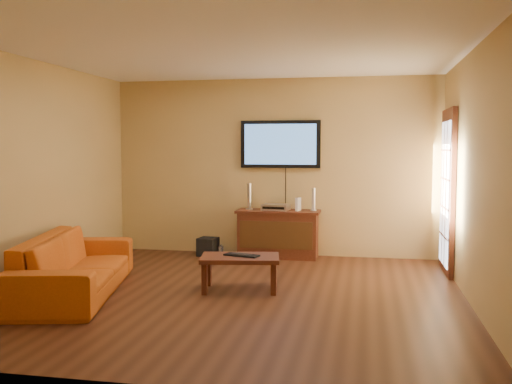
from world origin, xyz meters
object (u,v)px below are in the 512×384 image
(av_receiver, at_px, (276,207))
(subwoofer, at_px, (208,247))
(game_console, at_px, (298,204))
(speaker_left, at_px, (249,197))
(speaker_right, at_px, (314,200))
(sofa, at_px, (75,255))
(media_console, at_px, (278,234))
(keyboard, at_px, (242,255))
(coffee_table, at_px, (240,261))
(bottle, at_px, (221,252))
(television, at_px, (280,144))

(av_receiver, distance_m, subwoofer, 1.21)
(game_console, height_order, subwoofer, game_console)
(speaker_left, xyz_separation_m, speaker_right, (0.97, 0.00, -0.03))
(sofa, height_order, speaker_right, speaker_right)
(media_console, distance_m, keyboard, 2.05)
(media_console, relative_size, subwoofer, 4.52)
(keyboard, bearing_deg, game_console, 78.64)
(game_console, distance_m, keyboard, 2.12)
(speaker_left, bearing_deg, speaker_right, 0.18)
(speaker_left, bearing_deg, coffee_table, -81.22)
(game_console, xyz_separation_m, bottle, (-1.10, -0.32, -0.71))
(speaker_right, bearing_deg, av_receiver, -178.83)
(keyboard, bearing_deg, television, 87.26)
(media_console, xyz_separation_m, subwoofer, (-1.08, -0.07, -0.22))
(media_console, distance_m, bottle, 0.91)
(speaker_right, bearing_deg, keyboard, -106.93)
(bottle, bearing_deg, television, 33.51)
(speaker_right, height_order, av_receiver, speaker_right)
(speaker_right, height_order, subwoofer, speaker_right)
(game_console, bearing_deg, speaker_left, -168.21)
(speaker_left, xyz_separation_m, av_receiver, (0.41, -0.01, -0.14))
(sofa, relative_size, subwoofer, 8.32)
(sofa, bearing_deg, game_console, -54.61)
(television, bearing_deg, keyboard, -92.74)
(speaker_right, bearing_deg, speaker_left, -179.82)
(coffee_table, bearing_deg, subwoofer, 115.58)
(media_console, bearing_deg, television, 90.00)
(speaker_right, bearing_deg, coffee_table, -107.37)
(bottle, bearing_deg, coffee_table, -68.56)
(television, relative_size, sofa, 0.53)
(subwoofer, xyz_separation_m, keyboard, (0.97, -1.98, 0.28))
(speaker_left, distance_m, av_receiver, 0.43)
(game_console, bearing_deg, subwoofer, -162.75)
(coffee_table, relative_size, sofa, 0.43)
(speaker_right, xyz_separation_m, game_console, (-0.22, -0.04, -0.06))
(television, height_order, av_receiver, television)
(media_console, height_order, bottle, media_console)
(media_console, height_order, television, television)
(television, xyz_separation_m, av_receiver, (-0.04, -0.18, -0.94))
(game_console, xyz_separation_m, keyboard, (-0.41, -2.04, -0.40))
(media_console, distance_m, speaker_right, 0.73)
(sofa, bearing_deg, av_receiver, -49.65)
(speaker_left, bearing_deg, media_console, -3.56)
(game_console, distance_m, bottle, 1.35)
(speaker_right, relative_size, keyboard, 0.79)
(sofa, relative_size, speaker_right, 6.75)
(av_receiver, bearing_deg, speaker_right, 8.50)
(av_receiver, bearing_deg, subwoofer, -167.64)
(av_receiver, xyz_separation_m, game_console, (0.34, -0.03, 0.05))
(television, distance_m, speaker_right, 1.00)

